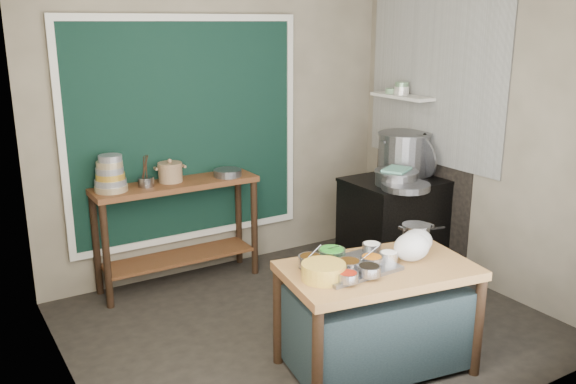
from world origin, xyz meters
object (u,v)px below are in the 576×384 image
prep_table (376,318)px  ceramic_crock (170,173)px  stove_block (395,225)px  utensil_cup (146,182)px  saucepan (416,232)px  back_counter (178,234)px  yellow_basin (323,271)px  stock_pot (403,154)px  condiment_tray (351,267)px  steamer (396,178)px

prep_table → ceramic_crock: ceramic_crock is taller
stove_block → utensil_cup: (-2.17, 0.72, 0.57)m
saucepan → utensil_cup: utensil_cup is taller
prep_table → saucepan: (0.56, 0.26, 0.43)m
back_counter → saucepan: back_counter is taller
saucepan → ceramic_crock: size_ratio=0.95×
utensil_cup → saucepan: bearing=-51.0°
ceramic_crock → yellow_basin: bearing=-84.3°
prep_table → stove_block: size_ratio=1.39×
back_counter → stock_pot: stock_pot is taller
condiment_tray → saucepan: 0.77m
prep_table → steamer: steamer is taller
prep_table → ceramic_crock: 2.25m
stove_block → utensil_cup: bearing=161.6°
yellow_basin → condiment_tray: bearing=8.4°
back_counter → ceramic_crock: 0.55m
stove_block → yellow_basin: (-1.73, -1.28, 0.38)m
prep_table → yellow_basin: yellow_basin is taller
condiment_tray → steamer: (1.33, 1.10, 0.18)m
steamer → utensil_cup: bearing=156.8°
stove_block → yellow_basin: bearing=-143.5°
prep_table → condiment_tray: 0.43m
yellow_basin → back_counter: bearing=94.9°
condiment_tray → stock_pot: 2.16m
condiment_tray → back_counter: bearing=102.0°
yellow_basin → ceramic_crock: bearing=95.7°
prep_table → utensil_cup: 2.28m
yellow_basin → steamer: bearing=35.6°
prep_table → stock_pot: 2.16m
condiment_tray → utensil_cup: utensil_cup is taller
stove_block → utensil_cup: utensil_cup is taller
yellow_basin → saucepan: saucepan is taller
back_counter → saucepan: (1.16, -1.77, 0.33)m
yellow_basin → ceramic_crock: (-0.20, 2.04, 0.22)m
utensil_cup → stock_pot: 2.41m
stock_pot → back_counter: bearing=163.5°
yellow_basin → stock_pot: (1.89, 1.40, 0.28)m
condiment_tray → yellow_basin: (-0.25, -0.04, 0.04)m
back_counter → steamer: (1.75, -0.88, 0.47)m
condiment_tray → steamer: bearing=39.4°
stock_pot → condiment_tray: bearing=-140.5°
condiment_tray → saucepan: bearing=15.0°
back_counter → saucepan: 2.15m
condiment_tray → utensil_cup: (-0.69, 1.96, 0.23)m
steamer → condiment_tray: bearing=-140.6°
condiment_tray → steamer: size_ratio=1.37×
back_counter → steamer: 2.02m
yellow_basin → saucepan: bearing=13.4°
condiment_tray → utensil_cup: size_ratio=4.03×
utensil_cup → steamer: size_ratio=0.34×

